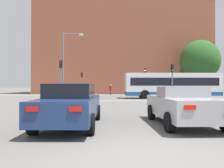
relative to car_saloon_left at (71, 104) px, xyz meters
The scene contains 15 objects.
ground_plane 4.05m from the car_saloon_left, 59.00° to the right, with size 400.00×400.00×0.00m, color #605E5B.
stop_line_strip 13.78m from the car_saloon_left, 81.44° to the left, with size 8.18×0.30×0.01m, color silver.
far_pavement 27.83m from the car_saloon_left, 85.78° to the left, with size 69.09×2.50×0.01m, color gray.
brick_civic_building 38.96m from the car_saloon_left, 83.93° to the left, with size 33.23×14.51×27.13m.
car_saloon_left is the anchor object (origin of this frame).
car_roadster_right 4.13m from the car_saloon_left, ahead, with size 2.08×4.31×1.41m.
bus_crossing_lead 19.99m from the car_saloon_left, 63.65° to the left, with size 11.00×2.77×2.96m.
traffic_light_near_left 14.42m from the car_saloon_left, 103.82° to the left, with size 0.26×0.31×4.06m.
traffic_light_far_right 28.40m from the car_saloon_left, 75.04° to the left, with size 0.26×0.31×4.34m.
traffic_light_near_right 15.98m from the car_saloon_left, 60.77° to the left, with size 0.26×0.31×3.67m.
traffic_light_far_left 26.98m from the car_saloon_left, 96.19° to the left, with size 0.26×0.31×3.66m.
street_lamp_junction 16.13m from the car_saloon_left, 101.45° to the left, with size 2.25×0.36×7.19m.
pedestrian_waiting 28.34m from the car_saloon_left, 79.97° to the left, with size 0.43×0.28×1.59m.
pedestrian_walking_east 27.70m from the car_saloon_left, 86.45° to the left, with size 0.44×0.43×1.76m.
tree_by_building 32.22m from the car_saloon_left, 59.31° to the left, with size 6.30×6.30×8.96m.
Camera 1 is at (-0.70, -4.50, 1.44)m, focal length 35.00 mm.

